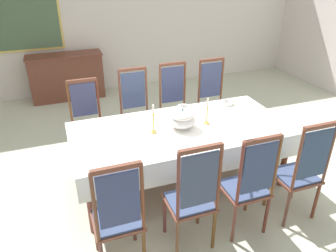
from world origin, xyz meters
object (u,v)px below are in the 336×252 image
Objects in this scene: bowl_near_right at (226,103)px; chair_north_c at (175,105)px; chair_north_a at (87,120)px; chair_south_d at (301,170)px; spoon_secondary at (234,102)px; chair_north_d at (213,99)px; candlestick_east at (207,114)px; framed_painting at (23,8)px; chair_south_b at (193,197)px; chair_north_b at (136,111)px; soup_tureen at (182,119)px; chair_south_a at (118,215)px; sideboard at (67,77)px; spoon_primary at (192,106)px; candlestick_west at (154,122)px; chair_south_c at (249,184)px; bowl_near_left at (184,107)px; dining_table at (181,133)px.

chair_north_c is at bearing 132.38° from bowl_near_right.
chair_south_d reaches higher than chair_north_a.
chair_north_d is at bearing 108.07° from spoon_secondary.
framed_painting reaches higher than candlestick_east.
chair_south_b is 4.99m from framed_painting.
chair_north_b is 3.82× the size of soup_tureen.
chair_south_d reaches higher than chair_south_a.
chair_north_d is at bearing -45.15° from framed_painting.
spoon_primary is at bearing 116.86° from sideboard.
candlestick_west is at bearing 57.21° from chair_south_a.
chair_south_c is 1.54m from spoon_primary.
chair_south_d is 1.65m from spoon_primary.
soup_tureen is at bearing 73.43° from chair_north_c.
bowl_near_left is at bearing 93.02° from chair_south_c.
chair_north_d is (1.94, 2.02, 0.01)m from chair_south_a.
chair_north_a is 1.70m from candlestick_east.
spoon_secondary is (1.26, -0.55, 0.18)m from chair_north_b.
soup_tureen is at bearing -138.98° from spoon_secondary.
chair_south_a is 6.87× the size of spoon_primary.
candlestick_east is at bearing 58.69° from chair_north_d.
dining_table is 3.57m from sideboard.
soup_tureen is at bearing 73.42° from chair_south_b.
chair_north_c reaches higher than sideboard.
chair_north_d is (1.24, 2.02, 0.00)m from chair_south_b.
chair_north_d reaches higher than chair_south_c.
framed_painting is (-2.51, 3.21, 0.94)m from bowl_near_right.
chair_north_a is (-0.99, 1.01, -0.12)m from dining_table.
chair_north_c is at bearing 120.52° from sideboard.
chair_north_a is 3.45× the size of candlestick_east.
chair_north_c is 7.09× the size of spoon_primary.
dining_table is 2.08× the size of chair_north_d.
spoon_primary is (-0.58, 1.53, 0.18)m from chair_south_d.
candlestick_west is (-0.05, -1.01, 0.31)m from chair_north_b.
candlestick_west is at bearing 38.10° from chair_north_d.
chair_south_d reaches higher than spoon_secondary.
chair_north_d reaches higher than candlestick_west.
spoon_secondary is at bearing 10.60° from bowl_near_right.
candlestick_east is 4.25m from framed_painting.
soup_tureen is at bearing 0.00° from candlestick_west.
chair_south_a is at bearing -122.79° from candlestick_west.
candlestick_east is at bearing 142.80° from chair_north_a.
candlestick_east is 1.89× the size of spoon_secondary.
chair_north_c is at bearing 73.42° from chair_south_b.
framed_painting reaches higher than chair_north_a.
chair_south_c is 1.62m from spoon_secondary.
chair_south_a is 4.85m from framed_painting.
chair_south_b is at bearing 58.57° from chair_north_d.
bowl_near_right is at bearing 5.22° from spoon_primary.
chair_south_b reaches higher than chair_south_c.
candlestick_west is at bearing -159.64° from bowl_near_right.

